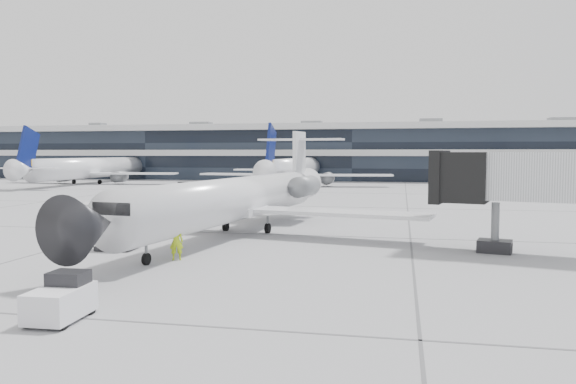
% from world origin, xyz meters
% --- Properties ---
extents(ground, '(220.00, 220.00, 0.00)m').
position_xyz_m(ground, '(0.00, 0.00, 0.00)').
color(ground, gray).
rests_on(ground, ground).
extents(terminal, '(170.00, 22.00, 10.00)m').
position_xyz_m(terminal, '(0.00, 82.00, 5.00)').
color(terminal, black).
rests_on(terminal, ground).
extents(bg_jet_left, '(32.00, 40.00, 9.60)m').
position_xyz_m(bg_jet_left, '(-45.00, 55.00, 0.00)').
color(bg_jet_left, white).
rests_on(bg_jet_left, ground).
extents(bg_jet_center, '(32.00, 40.00, 9.60)m').
position_xyz_m(bg_jet_center, '(-8.00, 55.00, 0.00)').
color(bg_jet_center, white).
rests_on(bg_jet_center, ground).
extents(bg_jet_right, '(32.00, 40.00, 9.60)m').
position_xyz_m(bg_jet_right, '(32.00, 55.00, 0.00)').
color(bg_jet_right, white).
rests_on(bg_jet_right, ground).
extents(regional_jet, '(25.50, 31.83, 7.35)m').
position_xyz_m(regional_jet, '(-1.28, -0.44, 2.51)').
color(regional_jet, silver).
rests_on(regional_jet, ground).
extents(ramp_worker, '(0.81, 0.66, 1.93)m').
position_xyz_m(ramp_worker, '(-1.87, -9.81, 0.96)').
color(ramp_worker, '#B5DA17').
rests_on(ramp_worker, ground).
extents(baggage_tug, '(1.51, 2.44, 1.52)m').
position_xyz_m(baggage_tug, '(-1.51, -20.25, 0.68)').
color(baggage_tug, silver).
rests_on(baggage_tug, ground).
extents(cargo_uld, '(2.09, 1.58, 1.67)m').
position_xyz_m(cargo_uld, '(-6.37, -7.64, 0.84)').
color(cargo_uld, black).
rests_on(cargo_uld, ground).
extents(traffic_cone, '(0.45, 0.45, 0.52)m').
position_xyz_m(traffic_cone, '(-9.43, 11.87, 0.25)').
color(traffic_cone, orange).
rests_on(traffic_cone, ground).
extents(far_tug, '(1.79, 2.53, 1.46)m').
position_xyz_m(far_tug, '(-20.54, 36.42, 0.66)').
color(far_tug, black).
rests_on(far_tug, ground).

